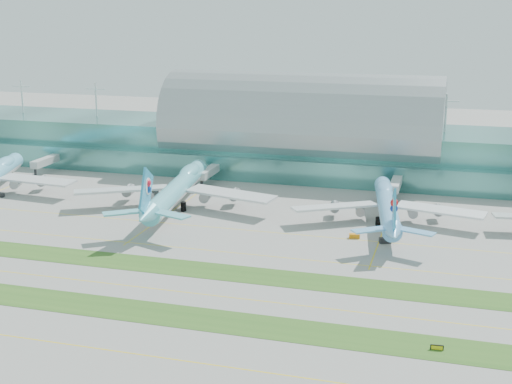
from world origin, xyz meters
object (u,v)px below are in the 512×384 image
(airliner_b, at_px, (177,188))
(taxiway_sign_east, at_px, (437,348))
(terminal, at_px, (302,139))
(airliner_c, at_px, (387,204))

(airliner_b, xyz_separation_m, taxiway_sign_east, (94.94, -88.36, -6.59))
(terminal, distance_m, airliner_b, 76.11)
(terminal, xyz_separation_m, airliner_b, (-30.93, -69.19, -7.05))
(airliner_c, bearing_deg, airliner_b, 172.50)
(airliner_b, xyz_separation_m, airliner_c, (74.86, 1.90, -0.95))
(airliner_c, xyz_separation_m, taxiway_sign_east, (20.08, -90.26, -5.64))
(terminal, height_order, airliner_c, terminal)
(airliner_b, bearing_deg, terminal, 58.35)
(taxiway_sign_east, bearing_deg, terminal, 107.81)
(airliner_b, distance_m, taxiway_sign_east, 129.86)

